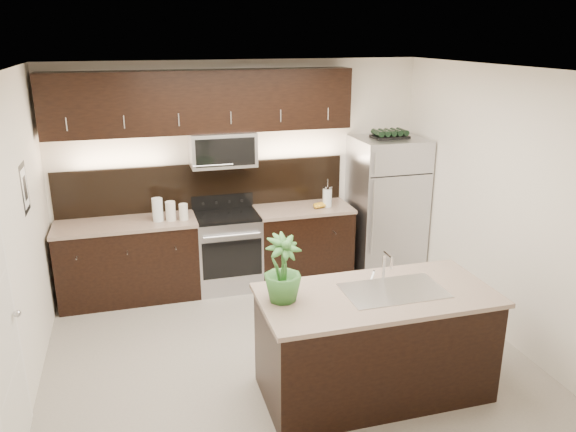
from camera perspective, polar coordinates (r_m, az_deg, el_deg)
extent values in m
plane|color=gray|center=(5.66, -0.36, -13.79)|extent=(4.50, 4.50, 0.00)
cube|color=silver|center=(6.95, -4.80, 4.39)|extent=(4.50, 0.02, 2.70)
cube|color=silver|center=(3.35, 8.93, -11.42)|extent=(4.50, 0.02, 2.70)
cube|color=silver|center=(5.01, -26.08, -2.93)|extent=(0.02, 4.00, 2.70)
cube|color=silver|center=(6.05, 20.63, 1.18)|extent=(0.02, 4.00, 2.70)
cube|color=white|center=(4.81, -0.43, 14.65)|extent=(4.50, 4.00, 0.02)
cube|color=silver|center=(4.42, -26.87, -10.66)|extent=(0.04, 0.80, 2.02)
sphere|color=silver|center=(4.70, -25.81, -8.92)|extent=(0.06, 0.06, 0.06)
cube|color=black|center=(5.63, -25.16, 2.59)|extent=(0.01, 0.32, 0.46)
cube|color=white|center=(5.63, -25.13, 2.59)|extent=(0.00, 0.24, 0.36)
cube|color=black|center=(6.82, -15.86, -4.51)|extent=(1.57, 0.62, 0.90)
cube|color=black|center=(7.10, 1.52, -2.87)|extent=(1.16, 0.62, 0.90)
cube|color=#B2B2B7|center=(6.89, -6.14, -3.64)|extent=(0.76, 0.62, 0.90)
cube|color=black|center=(6.73, -6.27, 0.04)|extent=(0.76, 0.60, 0.03)
cube|color=tan|center=(6.65, -16.20, -0.77)|extent=(1.59, 0.65, 0.04)
cube|color=tan|center=(6.94, 1.55, 0.75)|extent=(1.18, 0.65, 0.04)
cube|color=black|center=(6.90, -8.46, 3.04)|extent=(3.49, 0.02, 0.56)
cube|color=#B2B2B7|center=(6.64, -6.67, 6.78)|extent=(0.76, 0.40, 0.40)
cube|color=black|center=(6.56, -8.69, 11.43)|extent=(3.49, 0.33, 0.70)
cube|color=black|center=(4.98, 8.77, -12.82)|extent=(1.90, 0.90, 0.90)
cube|color=tan|center=(4.76, 9.04, -7.95)|extent=(1.96, 0.96, 0.04)
cube|color=silver|center=(4.80, 10.70, -7.42)|extent=(0.84, 0.50, 0.01)
cylinder|color=silver|center=(4.93, 9.70, -5.23)|extent=(0.03, 0.03, 0.24)
cylinder|color=silver|center=(4.81, 10.15, -3.90)|extent=(0.02, 0.14, 0.02)
cylinder|color=silver|center=(4.78, 10.48, -4.76)|extent=(0.02, 0.02, 0.10)
cube|color=#B2B2B7|center=(7.29, 9.90, 1.00)|extent=(0.85, 0.77, 1.76)
cube|color=black|center=(7.08, 10.29, 7.93)|extent=(0.43, 0.27, 0.03)
cylinder|color=black|center=(7.00, 9.08, 8.31)|extent=(0.07, 0.25, 0.07)
cylinder|color=black|center=(7.04, 9.70, 8.32)|extent=(0.07, 0.25, 0.07)
cylinder|color=black|center=(7.07, 10.32, 8.34)|extent=(0.07, 0.25, 0.07)
cylinder|color=black|center=(7.11, 10.92, 8.35)|extent=(0.07, 0.25, 0.07)
cylinder|color=black|center=(7.15, 11.52, 8.37)|extent=(0.07, 0.25, 0.07)
imported|color=#2F6628|center=(4.46, -0.56, -5.38)|extent=(0.40, 0.40, 0.55)
cylinder|color=silver|center=(6.56, -13.11, 0.64)|extent=(0.12, 0.12, 0.27)
cylinder|color=silver|center=(6.56, -11.84, 0.50)|extent=(0.11, 0.11, 0.22)
cylinder|color=silver|center=(6.55, -10.57, 0.41)|extent=(0.10, 0.10, 0.19)
cylinder|color=silver|center=(6.95, 4.01, 1.88)|extent=(0.11, 0.11, 0.23)
cylinder|color=silver|center=(6.92, 4.03, 2.88)|extent=(0.12, 0.12, 0.02)
cylinder|color=silver|center=(6.90, 4.04, 3.34)|extent=(0.01, 0.01, 0.09)
ellipsoid|color=gold|center=(6.90, 2.84, 1.06)|extent=(0.24, 0.21, 0.06)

